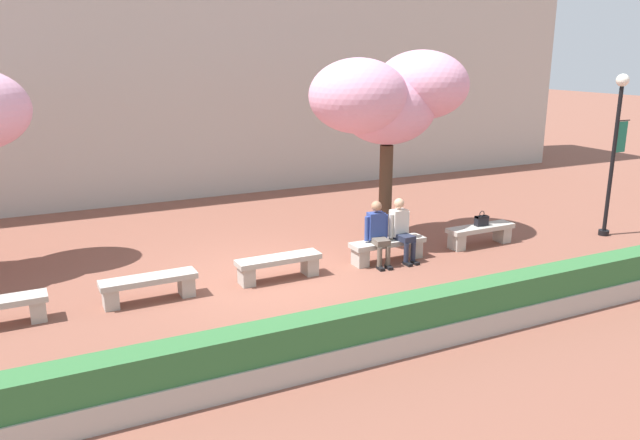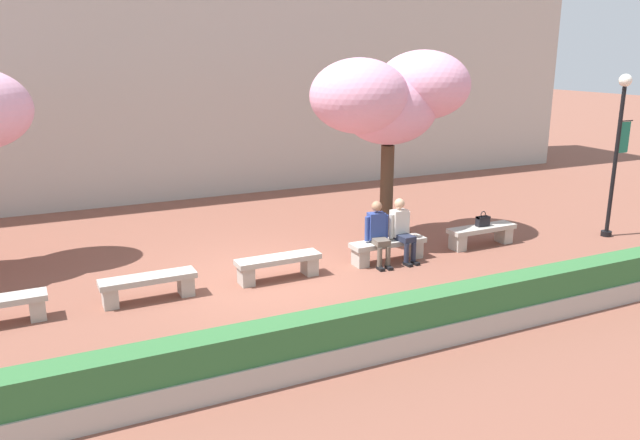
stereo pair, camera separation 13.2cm
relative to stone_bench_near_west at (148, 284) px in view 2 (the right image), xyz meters
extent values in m
plane|color=brown|center=(2.42, 0.00, -0.30)|extent=(100.00, 100.00, 0.00)
cube|color=#B7B2A8|center=(2.42, 9.25, 4.15)|extent=(28.00, 4.00, 8.90)
cube|color=#ADA89E|center=(-1.77, 0.01, -0.12)|extent=(0.24, 0.34, 0.35)
cube|color=#ADA89E|center=(0.00, 0.00, 0.10)|extent=(1.64, 0.44, 0.10)
cube|color=#ADA89E|center=(-0.65, -0.01, -0.12)|extent=(0.24, 0.34, 0.35)
cube|color=#ADA89E|center=(0.65, 0.01, -0.12)|extent=(0.24, 0.34, 0.35)
cube|color=#ADA89E|center=(2.42, 0.00, 0.10)|extent=(1.64, 0.44, 0.10)
cube|color=#ADA89E|center=(1.77, -0.01, -0.12)|extent=(0.24, 0.34, 0.35)
cube|color=#ADA89E|center=(3.06, 0.01, -0.12)|extent=(0.24, 0.34, 0.35)
cube|color=#ADA89E|center=(4.83, 0.00, 0.10)|extent=(1.64, 0.44, 0.10)
cube|color=#ADA89E|center=(4.18, -0.01, -0.12)|extent=(0.24, 0.34, 0.35)
cube|color=#ADA89E|center=(5.48, 0.01, -0.12)|extent=(0.24, 0.34, 0.35)
cube|color=#ADA89E|center=(7.25, 0.00, 0.10)|extent=(1.64, 0.44, 0.10)
cube|color=#ADA89E|center=(6.60, -0.01, -0.12)|extent=(0.24, 0.34, 0.35)
cube|color=#ADA89E|center=(7.89, 0.01, -0.12)|extent=(0.24, 0.34, 0.35)
cube|color=black|center=(4.42, -0.41, -0.27)|extent=(0.12, 0.23, 0.06)
cylinder|color=brown|center=(4.43, -0.35, -0.06)|extent=(0.10, 0.10, 0.42)
cube|color=black|center=(4.60, -0.43, -0.27)|extent=(0.12, 0.23, 0.06)
cylinder|color=brown|center=(4.61, -0.37, -0.06)|extent=(0.10, 0.10, 0.42)
cube|color=brown|center=(4.54, -0.18, 0.21)|extent=(0.32, 0.43, 0.12)
cube|color=#2D4289|center=(4.56, 0.04, 0.48)|extent=(0.36, 0.26, 0.54)
sphere|color=#A37556|center=(4.56, 0.04, 0.89)|extent=(0.21, 0.21, 0.21)
cylinder|color=#2D4289|center=(4.35, 0.04, 0.44)|extent=(0.09, 0.09, 0.50)
cylinder|color=#2D4289|center=(4.77, 0.00, 0.44)|extent=(0.09, 0.09, 0.50)
cube|color=black|center=(5.05, -0.43, -0.27)|extent=(0.12, 0.23, 0.06)
cylinder|color=#23283D|center=(5.04, -0.37, -0.06)|extent=(0.10, 0.10, 0.42)
cube|color=black|center=(5.23, -0.41, -0.27)|extent=(0.12, 0.23, 0.06)
cylinder|color=#23283D|center=(5.22, -0.35, -0.06)|extent=(0.10, 0.10, 0.42)
cube|color=#23283D|center=(5.12, -0.18, 0.21)|extent=(0.31, 0.42, 0.12)
cube|color=silver|center=(5.10, 0.04, 0.48)|extent=(0.36, 0.25, 0.54)
sphere|color=tan|center=(5.10, 0.04, 0.89)|extent=(0.21, 0.21, 0.21)
cylinder|color=silver|center=(4.89, 0.00, 0.44)|extent=(0.09, 0.09, 0.50)
cylinder|color=silver|center=(5.31, 0.04, 0.44)|extent=(0.09, 0.09, 0.50)
cube|color=black|center=(7.27, 0.02, 0.26)|extent=(0.30, 0.14, 0.22)
cube|color=black|center=(7.27, 0.01, 0.35)|extent=(0.30, 0.15, 0.04)
torus|color=black|center=(7.27, 0.02, 0.42)|extent=(0.14, 0.02, 0.14)
cylinder|color=#473323|center=(5.64, 1.42, 0.78)|extent=(0.30, 0.30, 2.15)
ellipsoid|color=pink|center=(5.64, 1.42, 2.69)|extent=(2.17, 1.96, 1.62)
ellipsoid|color=pink|center=(4.81, 1.29, 2.97)|extent=(2.10, 2.11, 1.57)
ellipsoid|color=pink|center=(6.46, 1.35, 3.16)|extent=(2.02, 2.19, 1.51)
cylinder|color=black|center=(10.39, -0.66, -0.24)|extent=(0.24, 0.24, 0.12)
cylinder|color=black|center=(10.39, -0.66, 1.41)|extent=(0.09, 0.09, 3.42)
sphere|color=white|center=(10.39, -0.66, 3.26)|extent=(0.28, 0.28, 0.28)
cylinder|color=black|center=(10.59, -0.66, 2.37)|extent=(0.40, 0.02, 0.02)
cube|color=#1E7056|center=(10.59, -0.66, 2.00)|extent=(0.30, 0.02, 0.70)
cube|color=#ADA89E|center=(2.42, -3.45, -0.12)|extent=(14.93, 0.50, 0.36)
cube|color=#336B38|center=(2.42, -3.45, 0.28)|extent=(14.83, 0.44, 0.44)
camera|label=1|loc=(-1.79, -10.31, 3.90)|focal=35.00mm
camera|label=2|loc=(-1.67, -10.37, 3.90)|focal=35.00mm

